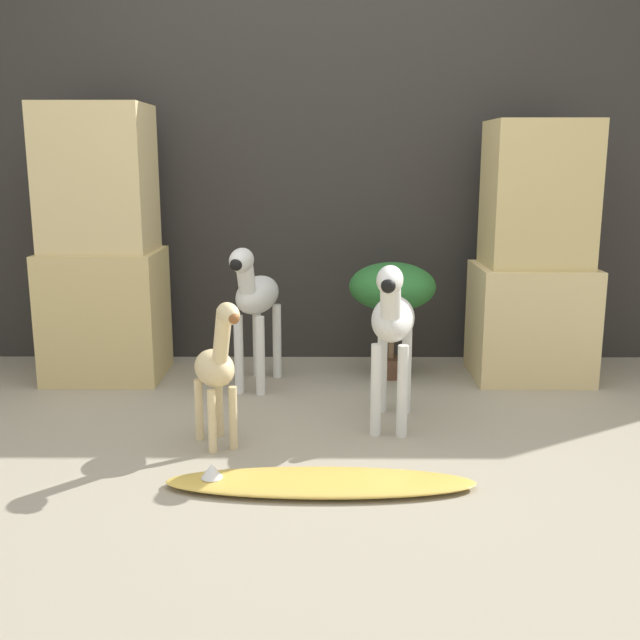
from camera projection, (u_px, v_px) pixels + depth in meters
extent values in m
plane|color=#9E937F|center=(316.00, 456.00, 2.93)|extent=(14.00, 14.00, 0.00)
cube|color=#2D2B28|center=(318.00, 165.00, 4.18)|extent=(6.40, 0.08, 2.20)
cube|color=#D1B775|center=(106.00, 314.00, 3.93)|extent=(0.59, 0.49, 0.67)
cube|color=#DBC184|center=(97.00, 179.00, 3.78)|extent=(0.53, 0.44, 0.74)
cube|color=#DBC184|center=(530.00, 322.00, 3.92)|extent=(0.59, 0.49, 0.59)
cube|color=#D1B775|center=(538.00, 194.00, 3.78)|extent=(0.51, 0.42, 0.73)
cylinder|color=silver|center=(402.00, 391.00, 3.10)|extent=(0.05, 0.05, 0.39)
cylinder|color=silver|center=(376.00, 390.00, 3.12)|extent=(0.05, 0.05, 0.39)
cylinder|color=silver|center=(406.00, 371.00, 3.39)|extent=(0.05, 0.05, 0.39)
cylinder|color=silver|center=(382.00, 370.00, 3.41)|extent=(0.05, 0.05, 0.39)
ellipsoid|color=silver|center=(393.00, 319.00, 3.19)|extent=(0.25, 0.46, 0.18)
cylinder|color=silver|center=(391.00, 298.00, 2.99)|extent=(0.10, 0.15, 0.20)
ellipsoid|color=silver|center=(390.00, 280.00, 2.92)|extent=(0.13, 0.21, 0.11)
sphere|color=black|center=(388.00, 286.00, 2.84)|extent=(0.06, 0.06, 0.06)
cube|color=black|center=(391.00, 296.00, 2.99)|extent=(0.03, 0.08, 0.17)
cylinder|color=silver|center=(260.00, 356.00, 3.65)|extent=(0.05, 0.05, 0.39)
cylinder|color=silver|center=(239.00, 355.00, 3.67)|extent=(0.05, 0.05, 0.39)
cylinder|color=silver|center=(277.00, 341.00, 3.94)|extent=(0.05, 0.05, 0.39)
cylinder|color=silver|center=(257.00, 340.00, 3.96)|extent=(0.05, 0.05, 0.39)
ellipsoid|color=silver|center=(258.00, 295.00, 3.74)|extent=(0.27, 0.46, 0.18)
cylinder|color=silver|center=(246.00, 276.00, 3.54)|extent=(0.11, 0.15, 0.20)
ellipsoid|color=silver|center=(242.00, 260.00, 3.47)|extent=(0.14, 0.21, 0.11)
sphere|color=black|center=(236.00, 265.00, 3.39)|extent=(0.06, 0.06, 0.06)
cube|color=black|center=(246.00, 274.00, 3.54)|extent=(0.04, 0.08, 0.17)
cylinder|color=beige|center=(233.00, 418.00, 2.98)|extent=(0.03, 0.03, 0.26)
cylinder|color=beige|center=(212.00, 422.00, 2.94)|extent=(0.03, 0.03, 0.26)
cylinder|color=beige|center=(219.00, 406.00, 3.12)|extent=(0.03, 0.03, 0.26)
cylinder|color=beige|center=(199.00, 410.00, 3.08)|extent=(0.03, 0.03, 0.26)
ellipsoid|color=beige|center=(214.00, 368.00, 2.98)|extent=(0.24, 0.27, 0.15)
cylinder|color=beige|center=(222.00, 338.00, 2.87)|extent=(0.12, 0.15, 0.25)
ellipsoid|color=beige|center=(228.00, 314.00, 2.78)|extent=(0.13, 0.16, 0.08)
sphere|color=brown|center=(234.00, 318.00, 2.73)|extent=(0.04, 0.04, 0.04)
cylinder|color=#513323|center=(391.00, 367.00, 3.97)|extent=(0.15, 0.15, 0.11)
cylinder|color=brown|center=(391.00, 334.00, 3.93)|extent=(0.03, 0.03, 0.26)
ellipsoid|color=#286B2D|center=(392.00, 286.00, 3.88)|extent=(0.45, 0.45, 0.25)
ellipsoid|color=gold|center=(321.00, 482.00, 2.64)|extent=(1.10, 0.27, 0.04)
cone|color=white|center=(212.00, 471.00, 2.64)|extent=(0.08, 0.08, 0.05)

